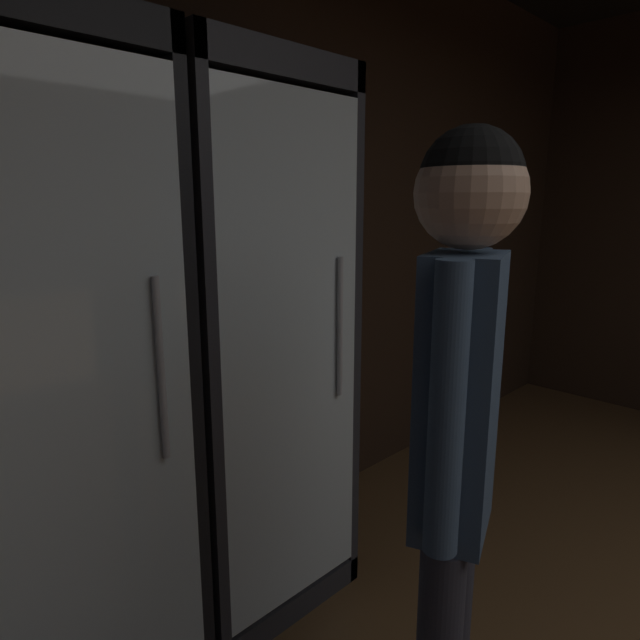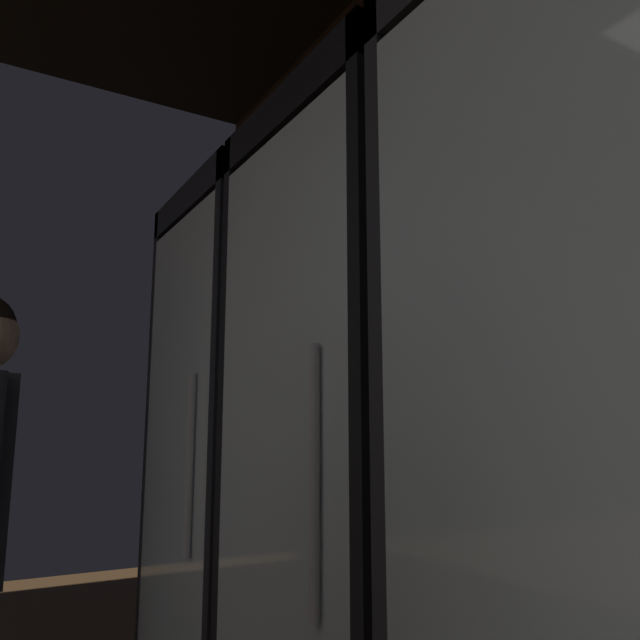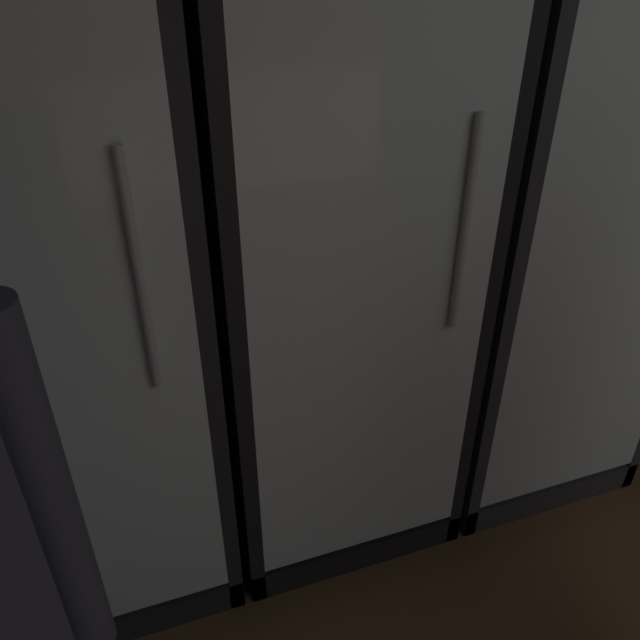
% 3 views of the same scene
% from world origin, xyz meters
% --- Properties ---
extents(cooler_far_left, '(0.67, 0.59, 1.99)m').
position_xyz_m(cooler_far_left, '(-2.02, 2.74, 0.97)').
color(cooler_far_left, black).
rests_on(cooler_far_left, ground).
extents(cooler_left, '(0.67, 0.59, 1.99)m').
position_xyz_m(cooler_left, '(-1.32, 2.74, 0.98)').
color(cooler_left, black).
rests_on(cooler_left, ground).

